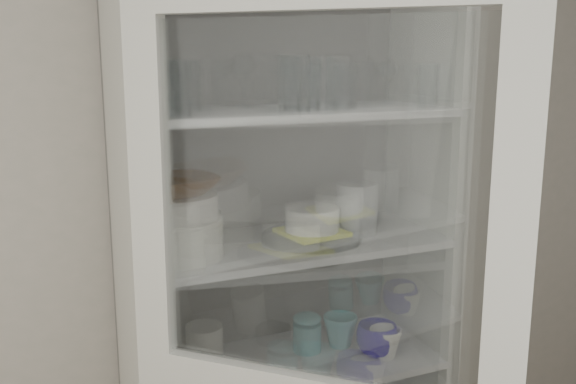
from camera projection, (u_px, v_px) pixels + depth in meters
name	position (u px, v px, depth m)	size (l,w,h in m)	color
wall_back	(204.00, 217.00, 2.09)	(3.60, 0.02, 2.60)	#B4B0A4
pantry_cabinet	(280.00, 329.00, 2.09)	(1.00, 0.45, 2.10)	white
tumbler_0	(177.00, 88.00, 1.59)	(0.07, 0.07, 0.14)	silver
tumbler_1	(168.00, 89.00, 1.60)	(0.07, 0.07, 0.14)	silver
tumbler_2	(297.00, 83.00, 1.76)	(0.08, 0.08, 0.15)	silver
tumbler_3	(309.00, 88.00, 1.77)	(0.06, 0.06, 0.13)	silver
tumbler_4	(339.00, 83.00, 1.82)	(0.08, 0.08, 0.15)	silver
tumbler_5	(345.00, 86.00, 1.82)	(0.07, 0.07, 0.13)	silver
tumbler_6	(428.00, 86.00, 1.94)	(0.06, 0.06, 0.13)	silver
tumbler_7	(151.00, 89.00, 1.69)	(0.07, 0.07, 0.13)	silver
tumbler_8	(188.00, 86.00, 1.76)	(0.07, 0.07, 0.14)	silver
tumbler_9	(292.00, 82.00, 1.85)	(0.08, 0.08, 0.15)	silver
tumbler_10	(308.00, 83.00, 1.89)	(0.07, 0.07, 0.15)	silver
goblet_0	(180.00, 83.00, 1.87)	(0.07, 0.07, 0.15)	silver
goblet_1	(243.00, 78.00, 1.92)	(0.08, 0.08, 0.17)	silver
goblet_2	(294.00, 80.00, 1.97)	(0.07, 0.07, 0.16)	silver
goblet_3	(387.00, 80.00, 2.09)	(0.07, 0.07, 0.15)	silver
plate_stack_front	(180.00, 238.00, 1.78)	(0.24, 0.24, 0.11)	white
plate_stack_back	(190.00, 225.00, 1.97)	(0.19, 0.19, 0.08)	white
cream_bowl	(179.00, 206.00, 1.76)	(0.21, 0.21, 0.07)	silver
terracotta_bowl	(178.00, 185.00, 1.75)	(0.21, 0.21, 0.05)	#54341A
glass_platter	(312.00, 237.00, 1.96)	(0.31, 0.31, 0.02)	silver
yellow_trivet	(312.00, 232.00, 1.96)	(0.18, 0.18, 0.01)	#F6F038
white_ramekin	(312.00, 219.00, 1.95)	(0.17, 0.17, 0.07)	white
grey_bowl_stack	(357.00, 208.00, 2.03)	(0.13, 0.13, 0.16)	#B3B5B5
mug_blue	(377.00, 340.00, 2.07)	(0.13, 0.13, 0.11)	#18139D
mug_teal	(340.00, 331.00, 2.14)	(0.11, 0.11, 0.11)	teal
mug_white	(385.00, 343.00, 2.06)	(0.10, 0.10, 0.10)	white
teal_jar	(307.00, 334.00, 2.10)	(0.09, 0.09, 0.11)	teal
measuring_cups	(231.00, 373.00, 1.92)	(0.10, 0.10, 0.04)	#ACACAE
white_canister	(205.00, 347.00, 1.98)	(0.12, 0.12, 0.14)	white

